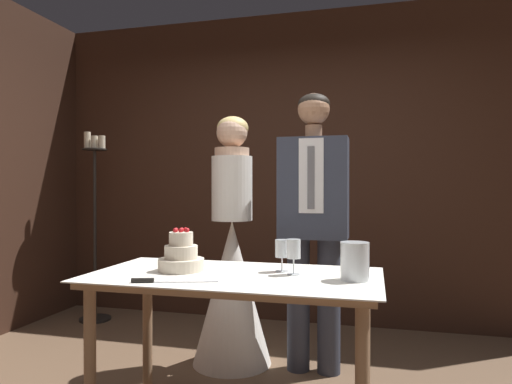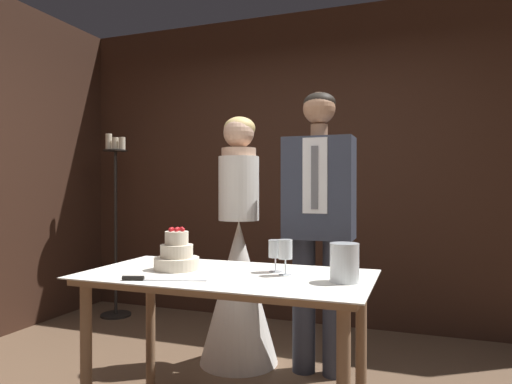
% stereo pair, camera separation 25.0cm
% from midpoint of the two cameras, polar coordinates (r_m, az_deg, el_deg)
% --- Properties ---
extents(wall_back, '(4.70, 0.12, 2.78)m').
position_cam_midpoint_polar(wall_back, '(4.16, 8.31, 3.06)').
color(wall_back, '#382116').
rests_on(wall_back, ground_plane).
extents(cake_table, '(1.42, 0.74, 0.78)m').
position_cam_midpoint_polar(cake_table, '(2.30, -0.51, -12.55)').
color(cake_table, '#8E6B4C').
rests_on(cake_table, ground_plane).
extents(tiered_cake, '(0.23, 0.23, 0.22)m').
position_cam_midpoint_polar(tiered_cake, '(2.40, -6.94, -7.87)').
color(tiered_cake, beige).
rests_on(tiered_cake, cake_table).
extents(cake_knife, '(0.38, 0.14, 0.02)m').
position_cam_midpoint_polar(cake_knife, '(2.15, -10.13, -10.67)').
color(cake_knife, silver).
rests_on(cake_knife, cake_table).
extents(wine_glass_near, '(0.07, 0.07, 0.16)m').
position_cam_midpoint_polar(wine_glass_near, '(2.31, 5.57, -7.32)').
color(wine_glass_near, silver).
rests_on(wine_glass_near, cake_table).
extents(wine_glass_middle, '(0.07, 0.07, 0.17)m').
position_cam_midpoint_polar(wine_glass_middle, '(2.23, 6.93, -7.27)').
color(wine_glass_middle, silver).
rests_on(wine_glass_middle, cake_table).
extents(hurricane_candle, '(0.13, 0.13, 0.18)m').
position_cam_midpoint_polar(hurricane_candle, '(2.13, 14.37, -8.69)').
color(hurricane_candle, silver).
rests_on(hurricane_candle, cake_table).
extents(bride, '(0.54, 0.54, 1.70)m').
position_cam_midpoint_polar(bride, '(3.19, 0.11, -9.92)').
color(bride, white).
rests_on(bride, ground_plane).
extents(groom, '(0.45, 0.25, 1.83)m').
position_cam_midpoint_polar(groom, '(3.00, 10.27, -2.81)').
color(groom, '#333847').
rests_on(groom, ground_plane).
extents(candle_stand, '(0.28, 0.28, 1.72)m').
position_cam_midpoint_polar(candle_stand, '(4.45, -15.65, -3.80)').
color(candle_stand, black).
rests_on(candle_stand, ground_plane).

